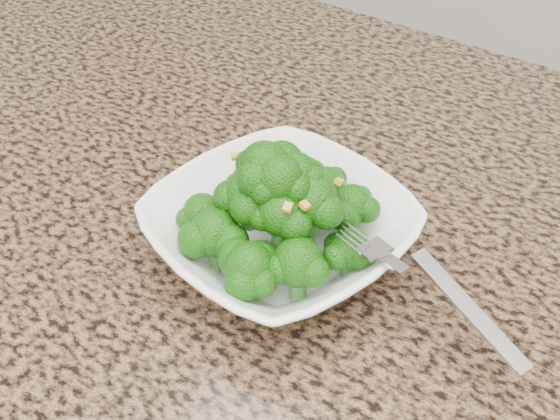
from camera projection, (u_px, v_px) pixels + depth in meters
The scene contains 5 objects.
granite_counter at pixel (308, 356), 0.55m from camera, with size 1.64×1.04×0.03m, color brown.
bowl at pixel (280, 231), 0.60m from camera, with size 0.21×0.21×0.05m, color white.
broccoli_pile at pixel (280, 173), 0.56m from camera, with size 0.19×0.19×0.08m, color #19600B, non-canonical shape.
garlic_topping at pixel (280, 130), 0.53m from camera, with size 0.11×0.11×0.01m, color gold, non-canonical shape.
fork at pixel (399, 266), 0.52m from camera, with size 0.19×0.03×0.01m, color silver, non-canonical shape.
Camera 1 is at (0.17, 0.01, 1.34)m, focal length 45.00 mm.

